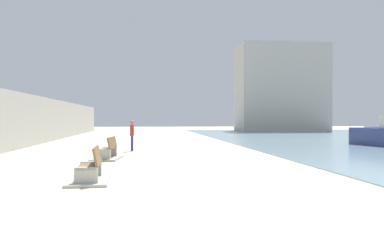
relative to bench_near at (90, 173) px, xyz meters
The scene contains 6 objects.
ground_plane 14.59m from the bench_near, 83.73° to the left, with size 120.00×120.00×0.00m, color beige.
seawall 15.72m from the bench_near, 112.17° to the left, with size 0.80×64.00×3.27m, color #9E9E99.
bench_near is the anchor object (origin of this frame).
bench_far 6.24m from the bench_near, 90.66° to the left, with size 1.33×2.21×0.98m.
person_walking 10.56m from the bench_near, 85.35° to the left, with size 0.23×0.52×1.67m.
harbor_building 47.44m from the bench_near, 64.47° to the left, with size 12.00×6.00×11.90m, color #ADAAA3.
Camera 1 is at (-0.08, -8.03, 1.77)m, focal length 37.88 mm.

